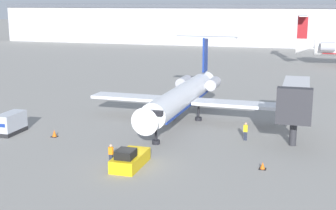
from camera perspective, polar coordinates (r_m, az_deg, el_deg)
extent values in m
plane|color=gray|center=(40.47, -4.72, -7.62)|extent=(600.00, 600.00, 0.00)
cube|color=#B2B2B7|center=(156.19, 11.58, 9.32)|extent=(180.00, 16.00, 12.02)
cube|color=#4C515B|center=(155.99, 11.69, 11.75)|extent=(180.00, 16.80, 1.20)
cylinder|color=silver|center=(54.30, 1.59, 0.96)|extent=(3.06, 19.88, 2.67)
cone|color=silver|center=(44.11, -2.38, -1.75)|extent=(2.71, 2.19, 2.67)
cube|color=black|center=(44.78, -2.01, -0.91)|extent=(2.29, 0.74, 0.44)
cone|color=silver|center=(65.13, 4.38, 2.86)|extent=(2.46, 2.99, 2.41)
cube|color=navy|center=(54.48, 1.59, 0.07)|extent=(2.76, 17.89, 0.20)
cube|color=silver|center=(54.01, 8.40, 0.12)|extent=(10.16, 3.00, 0.36)
cube|color=silver|center=(57.39, -4.27, 0.95)|extent=(10.16, 3.00, 0.36)
cylinder|color=#ADADB7|center=(61.71, 5.53, 2.62)|extent=(1.52, 3.32, 1.46)
cylinder|color=#ADADB7|center=(62.65, 1.96, 2.82)|extent=(1.52, 3.32, 1.46)
cube|color=navy|center=(65.19, 4.56, 6.16)|extent=(0.28, 2.20, 4.75)
cube|color=silver|center=(64.97, 4.59, 8.24)|extent=(8.58, 1.97, 0.20)
cylinder|color=black|center=(46.57, -1.49, -3.77)|extent=(0.24, 0.24, 1.71)
cylinder|color=black|center=(46.76, -1.48, -4.54)|extent=(0.80, 0.80, 0.40)
cylinder|color=black|center=(56.75, 0.34, -0.79)|extent=(0.24, 0.24, 1.71)
cylinder|color=black|center=(56.90, 0.34, -1.44)|extent=(0.80, 0.80, 0.40)
cylinder|color=black|center=(55.84, 3.75, -1.04)|extent=(0.24, 0.24, 1.71)
cylinder|color=black|center=(55.99, 3.74, -1.69)|extent=(0.80, 0.80, 0.40)
cube|color=yellow|center=(40.61, -4.62, -6.72)|extent=(2.10, 4.68, 1.10)
cube|color=black|center=(39.41, -5.18, -5.95)|extent=(1.47, 1.68, 0.70)
cube|color=black|center=(42.65, -3.52, -5.99)|extent=(1.89, 0.30, 0.66)
cube|color=#232326|center=(53.19, -18.52, -3.06)|extent=(1.64, 3.69, 0.45)
cube|color=#B7BCC6|center=(52.91, -18.60, -1.88)|extent=(1.64, 3.69, 1.81)
cube|color=navy|center=(51.45, -19.79, -2.36)|extent=(1.15, 0.04, 0.36)
cube|color=#232838|center=(41.51, -6.96, -6.53)|extent=(0.32, 0.20, 0.84)
cube|color=orange|center=(41.28, -6.98, -5.55)|extent=(0.40, 0.24, 0.66)
sphere|color=tan|center=(41.14, -7.00, -4.95)|extent=(0.24, 0.24, 0.24)
cube|color=#232838|center=(48.55, 9.41, -3.75)|extent=(0.32, 0.20, 0.90)
cube|color=yellow|center=(48.34, 9.44, -2.83)|extent=(0.40, 0.24, 0.71)
sphere|color=tan|center=(48.21, 9.46, -2.27)|extent=(0.26, 0.26, 0.26)
cube|color=black|center=(50.65, -13.67, -3.76)|extent=(0.66, 0.66, 0.04)
cone|color=orange|center=(50.55, -13.69, -3.36)|extent=(0.47, 0.47, 0.71)
cube|color=black|center=(40.77, 11.44, -7.64)|extent=(0.60, 0.60, 0.04)
cone|color=orange|center=(40.67, 11.46, -7.23)|extent=(0.43, 0.43, 0.58)
cone|color=white|center=(109.11, 16.37, 6.81)|extent=(4.11, 3.41, 3.29)
cylinder|color=#ADADB7|center=(112.00, 18.74, 7.02)|extent=(3.06, 2.09, 2.00)
cylinder|color=#ADADB7|center=(106.58, 18.92, 6.77)|extent=(3.06, 2.09, 2.00)
cube|color=maroon|center=(108.79, 16.08, 9.10)|extent=(2.21, 0.31, 5.00)
cube|color=white|center=(108.69, 16.16, 10.41)|extent=(2.08, 9.05, 0.20)
cylinder|color=#2D2D33|center=(47.59, 15.02, -2.91)|extent=(0.70, 0.70, 3.20)
cube|color=silver|center=(49.69, 15.32, 1.15)|extent=(2.60, 9.40, 2.60)
cube|color=#2D2D33|center=(44.50, 15.12, -0.12)|extent=(3.20, 1.20, 3.38)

